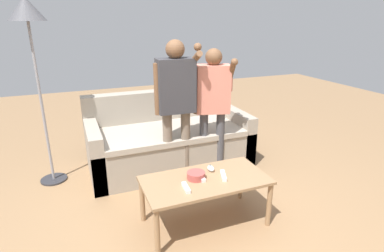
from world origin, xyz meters
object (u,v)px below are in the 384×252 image
couch (168,140)px  snack_bowl (196,175)px  player_right (213,99)px  floor_lamp (28,24)px  game_remote_nunchuk (211,168)px  game_remote_wand_spare (186,188)px  game_remote_wand_near (223,176)px  player_center (176,96)px  game_remote_wand_far (200,177)px  coffee_table (205,184)px

couch → snack_bowl: 1.26m
player_right → floor_lamp: bearing=163.1°
game_remote_nunchuk → game_remote_wand_spare: size_ratio=0.58×
couch → game_remote_wand_near: size_ratio=11.39×
player_center → game_remote_wand_far: size_ratio=9.36×
player_center → player_right: 0.42m
snack_bowl → game_remote_wand_far: size_ratio=0.95×
couch → game_remote_wand_near: couch is taller
game_remote_nunchuk → player_right: bearing=63.8°
player_center → couch: bearing=84.5°
coffee_table → game_remote_nunchuk: game_remote_nunchuk is taller
game_remote_nunchuk → player_right: 0.89m
floor_lamp → game_remote_wand_far: floor_lamp is taller
couch → player_center: (-0.04, -0.46, 0.66)m
game_remote_nunchuk → game_remote_wand_far: 0.17m
coffee_table → game_remote_wand_far: game_remote_wand_far is taller
floor_lamp → player_right: floor_lamp is taller
couch → floor_lamp: size_ratio=0.99×
player_right → game_remote_wand_near: size_ratio=8.62×
player_right → game_remote_wand_spare: player_right is taller
coffee_table → floor_lamp: (-1.26, 1.33, 1.29)m
couch → coffee_table: size_ratio=1.78×
game_remote_wand_near → coffee_table: bearing=170.0°
couch → player_right: 0.85m
couch → game_remote_wand_near: bearing=-86.4°
game_remote_wand_far → game_remote_wand_near: bearing=-16.0°
player_right → game_remote_wand_near: 1.00m
coffee_table → player_center: (0.03, 0.82, 0.58)m
coffee_table → snack_bowl: 0.11m
couch → floor_lamp: bearing=177.7°
game_remote_wand_near → player_center: bearing=98.5°
floor_lamp → couch: bearing=-2.3°
game_remote_nunchuk → game_remote_wand_spare: bearing=-146.1°
player_right → snack_bowl: bearing=-123.7°
game_remote_wand_far → player_center: bearing=85.2°
coffee_table → game_remote_wand_spare: bearing=-155.7°
player_right → game_remote_wand_spare: bearing=-126.0°
snack_bowl → coffee_table: bearing=-27.2°
player_center → game_remote_wand_near: size_ratio=9.21×
snack_bowl → floor_lamp: size_ratio=0.08×
snack_bowl → game_remote_nunchuk: (0.18, 0.08, -0.01)m
snack_bowl → player_right: (0.52, 0.78, 0.44)m
player_center → floor_lamp: bearing=158.2°
snack_bowl → game_remote_wand_far: (0.03, -0.01, -0.01)m
snack_bowl → player_right: size_ratio=0.11×
snack_bowl → game_remote_wand_spare: snack_bowl is taller
snack_bowl → floor_lamp: floor_lamp is taller
player_right → player_center: bearing=179.6°
floor_lamp → game_remote_wand_spare: size_ratio=12.67×
player_center → snack_bowl: bearing=-97.4°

